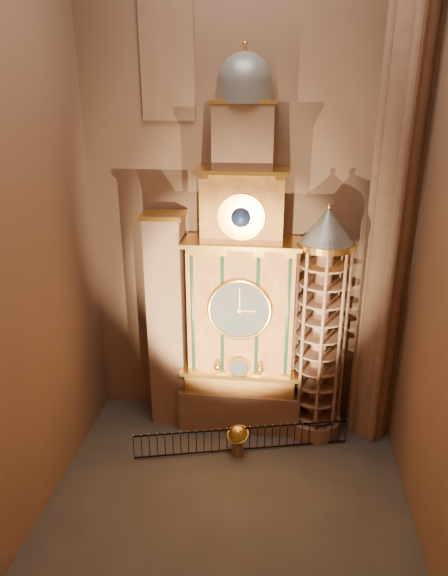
# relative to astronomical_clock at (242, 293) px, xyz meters

# --- Properties ---
(floor) EXTENTS (14.00, 14.00, 0.00)m
(floor) POSITION_rel_astronomical_clock_xyz_m (0.00, -4.96, -6.68)
(floor) COLOR #383330
(floor) RESTS_ON ground
(wall_back) EXTENTS (22.00, 0.00, 22.00)m
(wall_back) POSITION_rel_astronomical_clock_xyz_m (0.00, 1.04, 4.32)
(wall_back) COLOR #885D49
(wall_back) RESTS_ON floor
(wall_left) EXTENTS (0.00, 22.00, 22.00)m
(wall_left) POSITION_rel_astronomical_clock_xyz_m (-7.00, -4.96, 4.32)
(wall_left) COLOR #885D49
(wall_left) RESTS_ON floor
(astronomical_clock) EXTENTS (5.60, 2.41, 16.70)m
(astronomical_clock) POSITION_rel_astronomical_clock_xyz_m (0.00, 0.00, 0.00)
(astronomical_clock) COLOR #8C634C
(astronomical_clock) RESTS_ON floor
(portrait_tower) EXTENTS (1.80, 1.60, 10.20)m
(portrait_tower) POSITION_rel_astronomical_clock_xyz_m (-3.40, 0.02, -1.53)
(portrait_tower) COLOR #8C634C
(portrait_tower) RESTS_ON floor
(stair_turret) EXTENTS (2.50, 2.50, 10.80)m
(stair_turret) POSITION_rel_astronomical_clock_xyz_m (3.50, -0.26, -1.41)
(stair_turret) COLOR #8C634C
(stair_turret) RESTS_ON floor
(gothic_pier) EXTENTS (2.04, 2.04, 22.00)m
(gothic_pier) POSITION_rel_astronomical_clock_xyz_m (6.10, 0.04, 4.32)
(gothic_pier) COLOR #8C634C
(gothic_pier) RESTS_ON floor
(stained_glass_window) EXTENTS (2.20, 0.14, 5.20)m
(stained_glass_window) POSITION_rel_astronomical_clock_xyz_m (-3.20, 0.95, 9.82)
(stained_glass_window) COLOR #391C80
(stained_glass_window) RESTS_ON wall_back
(celestial_globe) EXTENTS (1.25, 1.22, 1.41)m
(celestial_globe) POSITION_rel_astronomical_clock_xyz_m (0.11, -2.43, -5.83)
(celestial_globe) COLOR #8C634C
(celestial_globe) RESTS_ON floor
(iron_railing) EXTENTS (9.24, 2.30, 1.17)m
(iron_railing) POSITION_rel_astronomical_clock_xyz_m (0.29, -2.25, -6.04)
(iron_railing) COLOR black
(iron_railing) RESTS_ON floor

